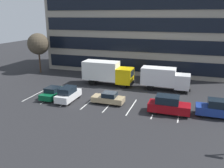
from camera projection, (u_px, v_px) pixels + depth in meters
ground_plane at (108, 95)px, 32.69m from camera, size 120.00×120.00×0.00m
office_building at (137, 34)px, 46.96m from camera, size 34.55×12.16×14.40m
lot_markings at (100, 103)px, 29.70m from camera, size 19.74×5.40×0.01m
box_truck_white at (164, 78)px, 34.45m from camera, size 7.18×2.38×3.33m
box_truck_yellow at (107, 72)px, 37.01m from camera, size 8.09×2.68×3.75m
suv_white at (68, 94)px, 30.23m from camera, size 1.79×4.22×1.91m
suv_maroon at (169, 105)px, 26.33m from camera, size 4.63×1.96×2.09m
sedan_tan at (108, 98)px, 29.44m from camera, size 4.08×1.71×1.46m
sedan_forest at (53, 93)px, 31.41m from camera, size 1.82×4.34×1.55m
suv_navy at (217, 109)px, 25.46m from camera, size 4.39×1.86×1.99m
bare_tree at (38, 44)px, 44.03m from camera, size 4.03×4.03×7.55m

